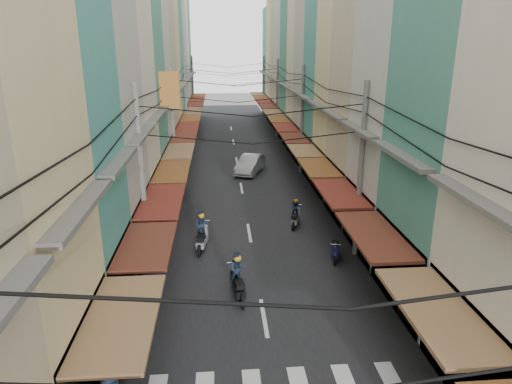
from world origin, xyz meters
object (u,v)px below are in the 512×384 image
bicycle (407,252)px  market_umbrella (493,316)px  white_car (250,173)px  traffic_sign (421,266)px

bicycle → market_umbrella: 9.29m
white_car → traffic_sign: 21.12m
bicycle → traffic_sign: traffic_sign is taller
white_car → market_umbrella: 24.65m
white_car → bicycle: 16.45m
white_car → bicycle: white_car is taller
traffic_sign → bicycle: bearing=70.4°
market_umbrella → traffic_sign: size_ratio=0.88×
white_car → traffic_sign: bearing=-57.1°
white_car → bicycle: size_ratio=3.13×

